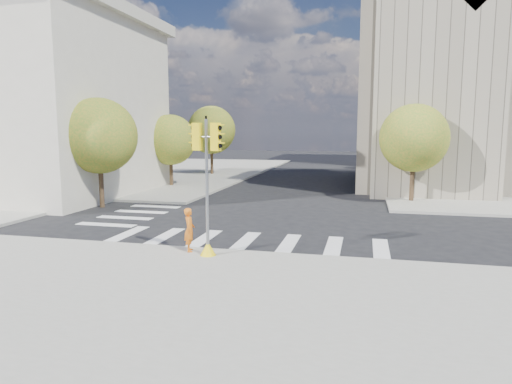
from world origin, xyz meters
TOP-DOWN VIEW (x-y plane):
  - ground at (0.00, 0.00)m, footprint 160.00×160.00m
  - sidewalk_near at (0.00, -11.00)m, footprint 30.00×14.00m
  - sidewalk_far_left at (-20.00, 26.00)m, footprint 28.00×40.00m
  - classical_building at (-20.00, 8.00)m, footprint 19.00×15.00m
  - tree_lw_near at (-10.50, 4.00)m, footprint 4.40×4.40m
  - tree_lw_mid at (-10.50, 14.00)m, footprint 4.00×4.00m
  - tree_lw_far at (-10.50, 24.00)m, footprint 4.80×4.80m
  - tree_re_near at (7.50, 10.00)m, footprint 4.20×4.20m
  - tree_re_mid at (7.50, 22.00)m, footprint 4.60×4.60m
  - tree_re_far at (7.50, 34.00)m, footprint 4.00×4.00m
  - lamp_near at (8.00, 14.00)m, footprint 0.35×0.18m
  - lamp_far at (8.00, 28.00)m, footprint 0.35×0.18m
  - traffic_signal at (-0.72, -4.97)m, footprint 1.08×0.56m
  - photographer at (-1.55, -4.60)m, footprint 0.58×0.69m
  - planter_wall at (-14.96, 3.77)m, footprint 5.99×1.30m

SIDE VIEW (x-z plane):
  - ground at x=0.00m, z-range 0.00..0.00m
  - sidewalk_near at x=0.00m, z-range 0.00..0.15m
  - sidewalk_far_left at x=-20.00m, z-range 0.00..0.15m
  - planter_wall at x=-14.96m, z-range 0.15..0.65m
  - photographer at x=-1.55m, z-range 0.15..1.75m
  - traffic_signal at x=-0.72m, z-range -0.21..4.68m
  - tree_lw_mid at x=-10.50m, z-range 0.88..6.65m
  - tree_re_far at x=7.50m, z-range 0.93..6.80m
  - tree_re_near at x=7.50m, z-range 0.97..7.13m
  - tree_lw_near at x=-10.50m, z-range 1.00..7.41m
  - tree_re_mid at x=7.50m, z-range 1.02..7.68m
  - tree_lw_far at x=-10.50m, z-range 1.07..8.01m
  - lamp_near at x=8.00m, z-range 0.52..8.63m
  - lamp_far at x=8.00m, z-range 0.52..8.63m
  - classical_building at x=-20.00m, z-range 0.09..12.79m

